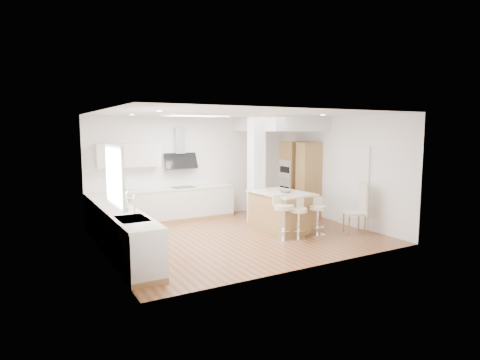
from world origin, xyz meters
TOP-DOWN VIEW (x-y plane):
  - ground at (0.00, 0.00)m, footprint 6.00×6.00m
  - ceiling at (0.00, 0.00)m, footprint 6.00×5.00m
  - wall_back at (0.00, 2.50)m, footprint 6.00×0.04m
  - wall_left at (-3.00, 0.00)m, footprint 0.04×5.00m
  - wall_right at (3.00, 0.00)m, footprint 0.04×5.00m
  - skylight at (-0.79, 0.60)m, footprint 4.10×2.10m
  - window_left at (-2.96, -0.90)m, footprint 0.06×1.28m
  - doorway_right at (2.97, -0.60)m, footprint 0.05×1.00m
  - counter_left at (-2.70, 0.23)m, footprint 0.63×4.50m
  - counter_back at (-0.91, 2.22)m, footprint 3.62×0.63m
  - pillar at (1.05, 0.95)m, footprint 0.35×0.35m
  - soffit at (2.10, 1.40)m, footprint 1.78×2.20m
  - oven_column at (2.68, 1.23)m, footprint 0.63×1.21m
  - peninsula at (1.17, -0.02)m, footprint 1.14×1.62m
  - bar_stool_a at (0.70, -0.76)m, footprint 0.50×0.50m
  - bar_stool_b at (1.04, -0.87)m, footprint 0.50×0.50m
  - bar_stool_c at (1.61, -0.84)m, footprint 0.50×0.50m
  - dining_chair at (2.57, -1.20)m, footprint 0.62×0.62m

SIDE VIEW (x-z plane):
  - ground at x=0.00m, z-range 0.00..0.00m
  - ceiling at x=0.00m, z-range -0.01..0.01m
  - counter_left at x=-2.70m, z-range -0.22..1.13m
  - peninsula at x=1.17m, z-range -0.03..0.98m
  - bar_stool_c at x=1.61m, z-range 0.05..0.94m
  - bar_stool_b at x=1.04m, z-range 0.06..0.95m
  - bar_stool_a at x=0.70m, z-range 0.06..1.07m
  - dining_chair at x=2.57m, z-range 0.04..1.25m
  - counter_back at x=-0.91m, z-range -0.55..1.95m
  - doorway_right at x=2.97m, z-range -0.05..2.05m
  - oven_column at x=2.68m, z-range 0.00..2.10m
  - wall_back at x=0.00m, z-range 0.00..2.80m
  - wall_left at x=-3.00m, z-range 0.00..2.80m
  - wall_right at x=3.00m, z-range 0.00..2.80m
  - pillar at x=1.05m, z-range 0.00..2.80m
  - window_left at x=-2.96m, z-range 1.16..2.23m
  - soffit at x=2.10m, z-range 2.40..2.80m
  - skylight at x=-0.79m, z-range 2.74..2.80m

